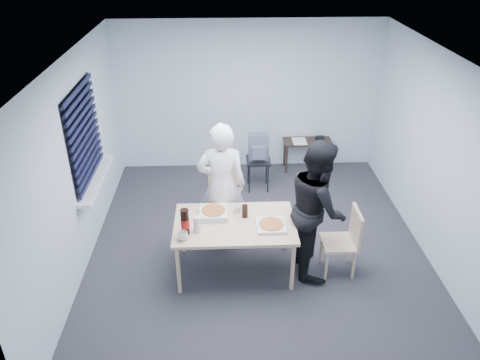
{
  "coord_description": "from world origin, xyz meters",
  "views": [
    {
      "loc": [
        -0.45,
        -5.2,
        3.93
      ],
      "look_at": [
        -0.23,
        0.1,
        1.0
      ],
      "focal_mm": 35.0,
      "sensor_mm": 36.0,
      "label": 1
    }
  ],
  "objects_px": {
    "dining_table": "(235,227)",
    "chair_right": "(346,237)",
    "chair_far": "(223,194)",
    "person_white": "(222,186)",
    "mug_b": "(238,208)",
    "mug_a": "(183,236)",
    "backpack": "(259,148)",
    "side_table": "(307,145)",
    "person_black": "(317,208)",
    "soda_bottle": "(185,222)",
    "stool": "(258,165)"
  },
  "relations": [
    {
      "from": "person_white",
      "to": "backpack",
      "type": "height_order",
      "value": "person_white"
    },
    {
      "from": "chair_far",
      "to": "person_white",
      "type": "relative_size",
      "value": 0.5
    },
    {
      "from": "chair_right",
      "to": "person_white",
      "type": "relative_size",
      "value": 0.5
    },
    {
      "from": "dining_table",
      "to": "backpack",
      "type": "height_order",
      "value": "backpack"
    },
    {
      "from": "side_table",
      "to": "stool",
      "type": "relative_size",
      "value": 1.56
    },
    {
      "from": "person_black",
      "to": "backpack",
      "type": "bearing_deg",
      "value": 15.26
    },
    {
      "from": "stool",
      "to": "chair_right",
      "type": "bearing_deg",
      "value": -66.71
    },
    {
      "from": "dining_table",
      "to": "side_table",
      "type": "height_order",
      "value": "dining_table"
    },
    {
      "from": "person_white",
      "to": "soda_bottle",
      "type": "distance_m",
      "value": 0.93
    },
    {
      "from": "chair_far",
      "to": "backpack",
      "type": "height_order",
      "value": "backpack"
    },
    {
      "from": "chair_far",
      "to": "dining_table",
      "type": "bearing_deg",
      "value": -82.87
    },
    {
      "from": "side_table",
      "to": "dining_table",
      "type": "bearing_deg",
      "value": -116.55
    },
    {
      "from": "mug_a",
      "to": "backpack",
      "type": "bearing_deg",
      "value": 66.09
    },
    {
      "from": "chair_right",
      "to": "soda_bottle",
      "type": "bearing_deg",
      "value": -176.38
    },
    {
      "from": "person_white",
      "to": "mug_b",
      "type": "relative_size",
      "value": 17.7
    },
    {
      "from": "soda_bottle",
      "to": "person_black",
      "type": "bearing_deg",
      "value": 8.36
    },
    {
      "from": "backpack",
      "to": "person_black",
      "type": "bearing_deg",
      "value": -69.96
    },
    {
      "from": "side_table",
      "to": "stool",
      "type": "xyz_separation_m",
      "value": [
        -0.92,
        -0.66,
        -0.05
      ]
    },
    {
      "from": "side_table",
      "to": "mug_a",
      "type": "height_order",
      "value": "mug_a"
    },
    {
      "from": "chair_right",
      "to": "soda_bottle",
      "type": "relative_size",
      "value": 2.72
    },
    {
      "from": "dining_table",
      "to": "soda_bottle",
      "type": "height_order",
      "value": "soda_bottle"
    },
    {
      "from": "chair_right",
      "to": "person_black",
      "type": "relative_size",
      "value": 0.5
    },
    {
      "from": "dining_table",
      "to": "mug_b",
      "type": "bearing_deg",
      "value": 78.96
    },
    {
      "from": "stool",
      "to": "mug_a",
      "type": "relative_size",
      "value": 4.37
    },
    {
      "from": "chair_far",
      "to": "chair_right",
      "type": "height_order",
      "value": "same"
    },
    {
      "from": "chair_far",
      "to": "mug_b",
      "type": "xyz_separation_m",
      "value": [
        0.18,
        -0.8,
        0.25
      ]
    },
    {
      "from": "dining_table",
      "to": "side_table",
      "type": "distance_m",
      "value": 3.08
    },
    {
      "from": "dining_table",
      "to": "person_black",
      "type": "relative_size",
      "value": 0.83
    },
    {
      "from": "chair_right",
      "to": "chair_far",
      "type": "bearing_deg",
      "value": 143.46
    },
    {
      "from": "person_white",
      "to": "mug_a",
      "type": "height_order",
      "value": "person_white"
    },
    {
      "from": "side_table",
      "to": "chair_far",
      "type": "bearing_deg",
      "value": -131.48
    },
    {
      "from": "person_black",
      "to": "soda_bottle",
      "type": "relative_size",
      "value": 5.41
    },
    {
      "from": "dining_table",
      "to": "chair_right",
      "type": "relative_size",
      "value": 1.66
    },
    {
      "from": "person_black",
      "to": "side_table",
      "type": "height_order",
      "value": "person_black"
    },
    {
      "from": "chair_far",
      "to": "mug_a",
      "type": "xyz_separation_m",
      "value": [
        -0.48,
        -1.36,
        0.25
      ]
    },
    {
      "from": "person_black",
      "to": "soda_bottle",
      "type": "xyz_separation_m",
      "value": [
        -1.59,
        -0.23,
        -0.01
      ]
    },
    {
      "from": "chair_far",
      "to": "soda_bottle",
      "type": "xyz_separation_m",
      "value": [
        -0.45,
        -1.24,
        0.36
      ]
    },
    {
      "from": "person_black",
      "to": "person_white",
      "type": "bearing_deg",
      "value": 63.16
    },
    {
      "from": "chair_far",
      "to": "stool",
      "type": "distance_m",
      "value": 1.19
    },
    {
      "from": "mug_a",
      "to": "chair_far",
      "type": "bearing_deg",
      "value": 70.72
    },
    {
      "from": "stool",
      "to": "soda_bottle",
      "type": "xyz_separation_m",
      "value": [
        -1.03,
        -2.28,
        0.45
      ]
    },
    {
      "from": "dining_table",
      "to": "backpack",
      "type": "bearing_deg",
      "value": 77.72
    },
    {
      "from": "dining_table",
      "to": "person_black",
      "type": "xyz_separation_m",
      "value": [
        1.01,
        0.03,
        0.23
      ]
    },
    {
      "from": "side_table",
      "to": "mug_b",
      "type": "relative_size",
      "value": 8.36
    },
    {
      "from": "mug_a",
      "to": "dining_table",
      "type": "bearing_deg",
      "value": 27.49
    },
    {
      "from": "backpack",
      "to": "mug_b",
      "type": "height_order",
      "value": "backpack"
    },
    {
      "from": "person_white",
      "to": "mug_b",
      "type": "bearing_deg",
      "value": 118.08
    },
    {
      "from": "stool",
      "to": "soda_bottle",
      "type": "distance_m",
      "value": 2.55
    },
    {
      "from": "backpack",
      "to": "mug_a",
      "type": "relative_size",
      "value": 3.62
    },
    {
      "from": "dining_table",
      "to": "chair_right",
      "type": "bearing_deg",
      "value": -3.08
    }
  ]
}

